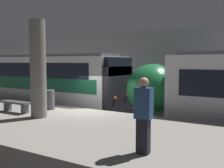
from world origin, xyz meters
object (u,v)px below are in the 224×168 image
(train_boxy, at_px, (19,82))
(support_pillar_near, at_px, (38,69))
(trash_bin, at_px, (49,100))
(person_waiting, at_px, (143,114))
(platform_bench, at_px, (16,104))

(train_boxy, bearing_deg, support_pillar_near, -35.17)
(train_boxy, distance_m, trash_bin, 6.78)
(train_boxy, bearing_deg, trash_bin, -29.52)
(train_boxy, bearing_deg, person_waiting, -28.52)
(person_waiting, bearing_deg, support_pillar_near, 162.02)
(platform_bench, relative_size, trash_bin, 1.76)
(person_waiting, relative_size, trash_bin, 2.04)
(platform_bench, bearing_deg, trash_bin, 58.88)
(support_pillar_near, bearing_deg, person_waiting, -17.98)
(trash_bin, bearing_deg, person_waiting, -27.48)
(train_boxy, distance_m, platform_bench, 6.89)
(person_waiting, distance_m, platform_bench, 6.75)
(train_boxy, bearing_deg, platform_bench, -41.14)
(platform_bench, bearing_deg, person_waiting, -15.60)
(person_waiting, xyz_separation_m, platform_bench, (-6.48, 1.81, -0.58))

